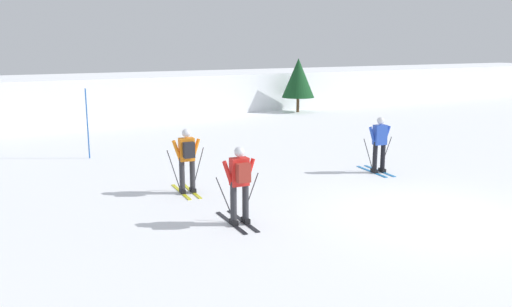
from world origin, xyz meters
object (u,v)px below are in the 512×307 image
Objects in this scene: skier_orange at (187,158)px; conifer_far_left at (298,78)px; trail_marker_pole at (87,124)px; skier_red at (240,182)px; skier_blue at (379,143)px.

conifer_far_left is at bearing 44.37° from skier_orange.
trail_marker_pole is at bearing -154.12° from conifer_far_left.
trail_marker_pole is (-1.03, 5.83, 0.24)m from skier_orange.
skier_orange is 2.84m from skier_red.
skier_red is 1.00× the size of skier_blue.
skier_red is 8.73m from trail_marker_pole.
trail_marker_pole is 0.77× the size of conifer_far_left.
skier_blue is at bearing -9.24° from skier_orange.
conifer_far_left is at bearing 62.85° from skier_blue.
conifer_far_left is at bearing 25.88° from trail_marker_pole.
trail_marker_pole is (-6.93, 6.79, 0.28)m from skier_blue.
skier_orange is at bearing 88.48° from skier_red.
skier_orange is 0.71× the size of trail_marker_pole.
conifer_far_left is (12.90, 15.39, 1.04)m from skier_red.
skier_orange and skier_red have the same top height.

